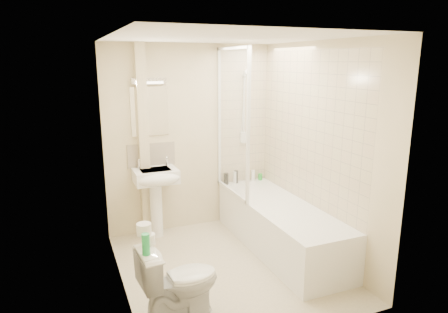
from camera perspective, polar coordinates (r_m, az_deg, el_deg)
name	(u,v)px	position (r m, az deg, el deg)	size (l,w,h in m)	color
floor	(227,267)	(4.51, 0.48, -15.48)	(2.50, 2.50, 0.00)	beige
wall_back	(190,139)	(5.21, -4.84, 2.57)	(2.20, 0.02, 2.40)	beige
wall_left	(117,171)	(3.79, -15.02, -2.03)	(0.02, 2.50, 2.40)	beige
wall_right	(318,151)	(4.59, 13.26, 0.77)	(0.02, 2.50, 2.40)	beige
ceiling	(228,37)	(3.95, 0.55, 16.64)	(2.20, 2.50, 0.02)	white
tile_back	(243,118)	(5.43, 2.74, 5.46)	(0.70, 0.01, 1.75)	beige
tile_right	(309,129)	(4.69, 12.00, 3.90)	(0.01, 2.10, 1.75)	beige
pipe_boxing	(144,143)	(5.01, -11.41, 1.90)	(0.12, 0.12, 2.40)	beige
splashback	(151,155)	(5.11, -10.34, 0.23)	(0.60, 0.01, 0.30)	beige
mirror	(149,111)	(5.01, -10.60, 6.35)	(0.46, 0.01, 0.60)	white
strip_light	(149,81)	(4.96, -10.73, 10.57)	(0.42, 0.07, 0.07)	silver
bathtub	(280,225)	(4.83, 7.97, -9.72)	(0.70, 2.10, 0.55)	white
shower_screen	(232,123)	(4.89, 1.20, 4.87)	(0.04, 0.92, 1.80)	white
shower_fixture	(244,110)	(5.38, 2.94, 6.67)	(0.10, 0.16, 0.99)	white
pedestal_sink	(156,184)	(4.98, -9.63, -3.90)	(0.53, 0.48, 1.01)	white
bottle_black_a	(226,179)	(5.42, 0.30, -3.18)	(0.07, 0.07, 0.15)	black
bottle_white_a	(235,177)	(5.47, 1.60, -2.96)	(0.05, 0.05, 0.17)	white
bottle_black_b	(236,177)	(5.47, 1.73, -2.92)	(0.06, 0.06, 0.17)	black
bottle_cream	(248,175)	(5.55, 3.38, -2.69)	(0.06, 0.06, 0.18)	#F6E0BE
bottle_white_b	(253,176)	(5.59, 4.17, -2.73)	(0.05, 0.05, 0.15)	white
bottle_green	(260,177)	(5.64, 5.20, -2.90)	(0.06, 0.06, 0.09)	green
toilet	(179,281)	(3.59, -6.39, -17.32)	(0.71, 0.45, 0.69)	white
toilet_roll_lower	(149,239)	(3.44, -10.64, -11.54)	(0.10, 0.10, 0.09)	white
toilet_roll_upper	(144,229)	(3.40, -11.37, -10.14)	(0.12, 0.12, 0.10)	white
green_bottle	(146,244)	(3.26, -11.10, -12.21)	(0.06, 0.06, 0.18)	green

